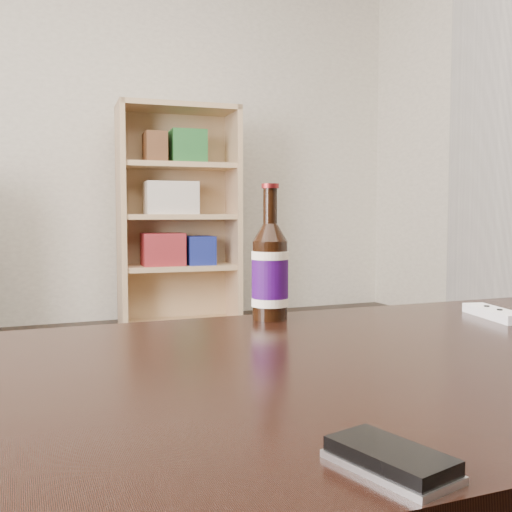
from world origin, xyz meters
name	(u,v)px	position (x,y,z in m)	size (l,w,h in m)	color
wall_back	(52,117)	(0.00, 3.01, 1.35)	(5.00, 0.02, 2.70)	beige
bookshelf	(176,212)	(0.73, 2.66, 0.73)	(0.79, 0.41, 1.41)	tan
coffee_table	(374,401)	(0.18, -0.39, 0.45)	(1.39, 0.83, 0.52)	black
beer_bottle	(270,272)	(0.17, -0.05, 0.61)	(0.10, 0.10, 0.27)	black
phone	(391,460)	(-0.03, -0.72, 0.52)	(0.08, 0.12, 0.02)	#A8A8AA
remote	(494,313)	(0.58, -0.21, 0.52)	(0.08, 0.17, 0.02)	white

